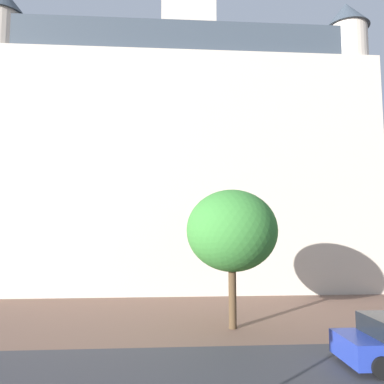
% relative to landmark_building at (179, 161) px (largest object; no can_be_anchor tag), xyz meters
% --- Properties ---
extents(ground_plane, '(120.00, 120.00, 0.00)m').
position_rel_landmark_building_xyz_m(ground_plane, '(-0.09, -16.76, -9.86)').
color(ground_plane, brown).
extents(landmark_building, '(28.11, 12.59, 32.52)m').
position_rel_landmark_building_xyz_m(landmark_building, '(0.00, 0.00, 0.00)').
color(landmark_building, beige).
rests_on(landmark_building, ground_plane).
extents(tree_curb_far, '(4.03, 4.03, 6.05)m').
position_rel_landmark_building_xyz_m(tree_curb_far, '(1.99, -13.32, -5.64)').
color(tree_curb_far, '#4C3823').
rests_on(tree_curb_far, ground_plane).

